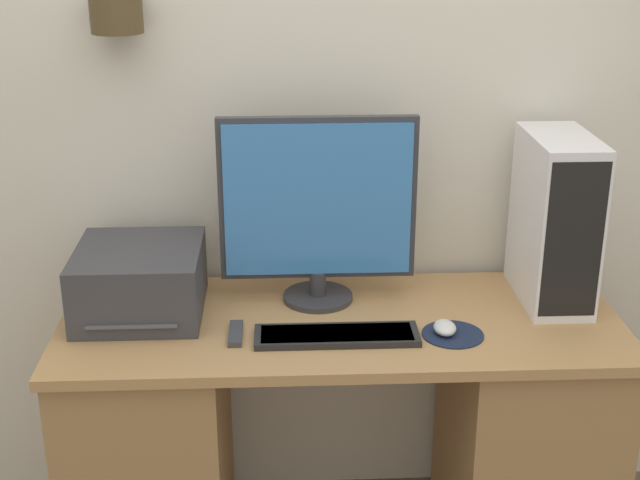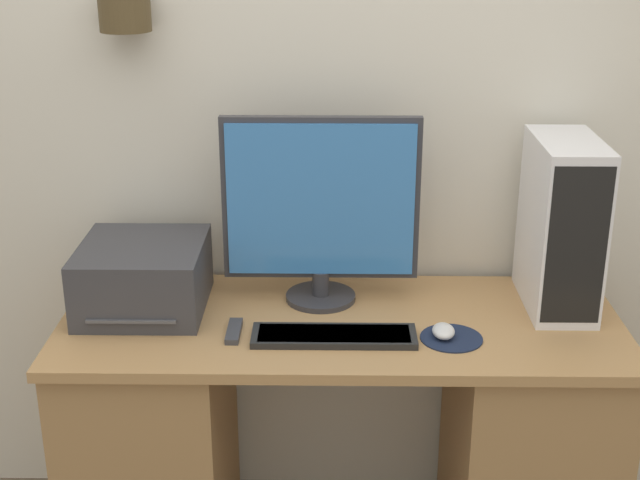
# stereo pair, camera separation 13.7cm
# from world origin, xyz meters

# --- Properties ---
(wall_back) EXTENTS (6.40, 0.19, 2.70)m
(wall_back) POSITION_xyz_m (0.01, 0.67, 1.36)
(wall_back) COLOR silver
(wall_back) RESTS_ON ground_plane
(desk) EXTENTS (1.56, 0.62, 0.78)m
(desk) POSITION_xyz_m (0.00, 0.31, 0.41)
(desk) COLOR tan
(desk) RESTS_ON ground_plane
(monitor) EXTENTS (0.56, 0.20, 0.54)m
(monitor) POSITION_xyz_m (-0.06, 0.45, 1.07)
(monitor) COLOR #333338
(monitor) RESTS_ON desk
(keyboard) EXTENTS (0.44, 0.13, 0.02)m
(keyboard) POSITION_xyz_m (-0.02, 0.19, 0.79)
(keyboard) COLOR black
(keyboard) RESTS_ON desk
(mousepad) EXTENTS (0.17, 0.17, 0.00)m
(mousepad) POSITION_xyz_m (0.29, 0.20, 0.79)
(mousepad) COLOR #19233D
(mousepad) RESTS_ON desk
(mouse) EXTENTS (0.06, 0.08, 0.03)m
(mouse) POSITION_xyz_m (0.27, 0.20, 0.80)
(mouse) COLOR silver
(mouse) RESTS_ON mousepad
(computer_tower) EXTENTS (0.17, 0.35, 0.49)m
(computer_tower) POSITION_xyz_m (0.61, 0.42, 1.03)
(computer_tower) COLOR white
(computer_tower) RESTS_ON desk
(printer) EXTENTS (0.35, 0.37, 0.19)m
(printer) POSITION_xyz_m (-0.56, 0.38, 0.88)
(printer) COLOR #38383D
(printer) RESTS_ON desk
(remote_control) EXTENTS (0.04, 0.13, 0.02)m
(remote_control) POSITION_xyz_m (-0.29, 0.22, 0.79)
(remote_control) COLOR #38383D
(remote_control) RESTS_ON desk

